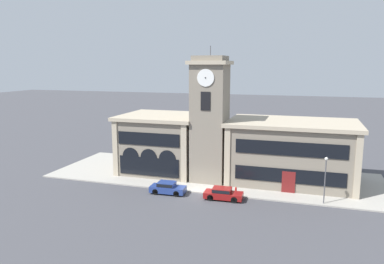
# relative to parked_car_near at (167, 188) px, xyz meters

# --- Properties ---
(ground_plane) EXTENTS (300.00, 300.00, 0.00)m
(ground_plane) POSITION_rel_parked_car_near_xyz_m (3.35, 1.11, -0.72)
(ground_plane) COLOR #424247
(sidewalk_kerb) EXTENTS (42.98, 14.32, 0.15)m
(sidewalk_kerb) POSITION_rel_parked_car_near_xyz_m (3.35, 8.27, -0.65)
(sidewalk_kerb) COLOR #A39E93
(sidewalk_kerb) RESTS_ON ground_plane
(clock_tower) EXTENTS (4.85, 4.85, 16.93)m
(clock_tower) POSITION_rel_parked_car_near_xyz_m (3.35, 6.22, 7.19)
(clock_tower) COLOR gray
(clock_tower) RESTS_ON ground_plane
(town_hall_left_wing) EXTENTS (10.91, 9.98, 7.92)m
(town_hall_left_wing) POSITION_rel_parked_car_near_xyz_m (-4.13, 8.75, 3.26)
(town_hall_left_wing) COLOR gray
(town_hall_left_wing) RESTS_ON ground_plane
(town_hall_right_wing) EXTENTS (15.81, 9.98, 7.80)m
(town_hall_right_wing) POSITION_rel_parked_car_near_xyz_m (13.28, 8.76, 3.20)
(town_hall_right_wing) COLOR gray
(town_hall_right_wing) RESTS_ON ground_plane
(parked_car_near) EXTENTS (4.12, 1.88, 1.37)m
(parked_car_near) POSITION_rel_parked_car_near_xyz_m (0.00, 0.00, 0.00)
(parked_car_near) COLOR navy
(parked_car_near) RESTS_ON ground_plane
(parked_car_mid) EXTENTS (4.29, 1.88, 1.32)m
(parked_car_mid) POSITION_rel_parked_car_near_xyz_m (6.53, -0.00, -0.02)
(parked_car_mid) COLOR maroon
(parked_car_mid) RESTS_ON ground_plane
(street_lamp) EXTENTS (0.36, 0.36, 5.05)m
(street_lamp) POSITION_rel_parked_car_near_xyz_m (17.08, 1.65, 2.81)
(street_lamp) COLOR #4C4C51
(street_lamp) RESTS_ON sidewalk_kerb
(fire_hydrant) EXTENTS (0.22, 0.22, 0.87)m
(fire_hydrant) POSITION_rel_parked_car_near_xyz_m (7.65, 1.71, -0.15)
(fire_hydrant) COLOR red
(fire_hydrant) RESTS_ON sidewalk_kerb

